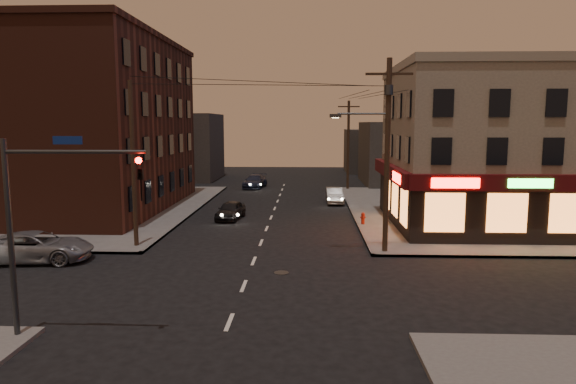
{
  "coord_description": "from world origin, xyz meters",
  "views": [
    {
      "loc": [
        2.72,
        -20.96,
        6.86
      ],
      "look_at": [
        1.63,
        6.32,
        3.2
      ],
      "focal_mm": 32.0,
      "sensor_mm": 36.0,
      "label": 1
    }
  ],
  "objects_px": {
    "suv_cross": "(36,247)",
    "sedan_mid": "(335,195)",
    "sedan_far": "(255,181)",
    "sedan_near": "(231,210)",
    "fire_hydrant": "(363,218)"
  },
  "relations": [
    {
      "from": "suv_cross",
      "to": "sedan_near",
      "type": "height_order",
      "value": "suv_cross"
    },
    {
      "from": "sedan_near",
      "to": "sedan_far",
      "type": "height_order",
      "value": "sedan_far"
    },
    {
      "from": "fire_hydrant",
      "to": "sedan_far",
      "type": "bearing_deg",
      "value": 114.76
    },
    {
      "from": "suv_cross",
      "to": "sedan_far",
      "type": "height_order",
      "value": "suv_cross"
    },
    {
      "from": "suv_cross",
      "to": "sedan_far",
      "type": "relative_size",
      "value": 1.13
    },
    {
      "from": "sedan_near",
      "to": "sedan_mid",
      "type": "distance_m",
      "value": 11.1
    },
    {
      "from": "sedan_mid",
      "to": "fire_hydrant",
      "type": "relative_size",
      "value": 5.12
    },
    {
      "from": "suv_cross",
      "to": "sedan_mid",
      "type": "xyz_separation_m",
      "value": [
        15.84,
        19.6,
        -0.08
      ]
    },
    {
      "from": "sedan_far",
      "to": "fire_hydrant",
      "type": "bearing_deg",
      "value": -57.91
    },
    {
      "from": "sedan_near",
      "to": "sedan_far",
      "type": "distance_m",
      "value": 18.17
    },
    {
      "from": "sedan_near",
      "to": "sedan_mid",
      "type": "relative_size",
      "value": 0.95
    },
    {
      "from": "suv_cross",
      "to": "sedan_mid",
      "type": "height_order",
      "value": "suv_cross"
    },
    {
      "from": "suv_cross",
      "to": "fire_hydrant",
      "type": "height_order",
      "value": "suv_cross"
    },
    {
      "from": "sedan_far",
      "to": "sedan_near",
      "type": "bearing_deg",
      "value": -82.29
    },
    {
      "from": "sedan_far",
      "to": "fire_hydrant",
      "type": "xyz_separation_m",
      "value": [
        9.39,
        -20.36,
        -0.11
      ]
    }
  ]
}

